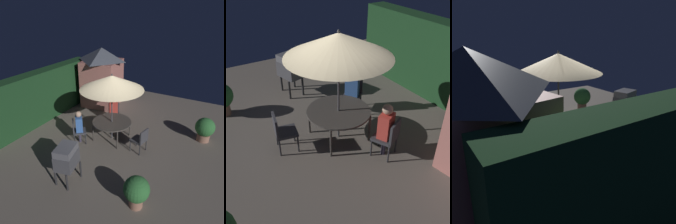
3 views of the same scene
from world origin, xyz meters
TOP-DOWN VIEW (x-y plane):
  - ground_plane at (0.00, 0.00)m, footprint 11.00×11.00m
  - hedge_backdrop at (0.00, 3.50)m, footprint 6.08×0.64m
  - garden_shed at (2.72, 2.13)m, footprint 2.04×1.97m
  - patio_table at (0.07, 0.07)m, footprint 1.45×1.45m
  - patio_umbrella at (0.07, 0.07)m, footprint 2.26×2.26m
  - bbq_grill at (-2.53, 0.04)m, footprint 0.80×0.66m
  - chair_near_shed at (1.20, 0.61)m, footprint 0.62×0.62m
  - chair_far_side at (-0.78, 1.06)m, footprint 0.65×0.65m
  - chair_toward_hedge at (-0.18, -1.21)m, footprint 0.54×0.55m
  - potted_plant_by_shed at (-2.39, -2.03)m, footprint 0.67×0.67m
  - potted_plant_by_grill at (1.65, -3.01)m, footprint 0.71×0.71m
  - person_in_red at (1.12, 0.57)m, footprint 0.36×0.41m
  - person_in_blue at (-0.72, 0.99)m, footprint 0.41×0.40m

SIDE VIEW (x-z plane):
  - ground_plane at x=0.00m, z-range 0.00..0.00m
  - potted_plant_by_grill at x=1.65m, z-range 0.05..0.98m
  - potted_plant_by_shed at x=-2.39m, z-range 0.07..0.97m
  - chair_near_shed at x=1.20m, z-range 0.07..0.97m
  - chair_far_side at x=-0.78m, z-range 0.07..0.97m
  - chair_toward_hedge at x=-0.18m, z-range 0.07..0.97m
  - patio_table at x=0.07m, z-range 0.32..1.05m
  - person_in_red at x=1.12m, z-range 0.15..1.41m
  - person_in_blue at x=-0.72m, z-range 0.15..1.41m
  - bbq_grill at x=-2.53m, z-range 0.25..1.45m
  - hedge_backdrop at x=0.00m, z-range 0.00..2.19m
  - garden_shed at x=2.72m, z-range 0.03..2.88m
  - patio_umbrella at x=0.07m, z-range 0.97..3.54m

